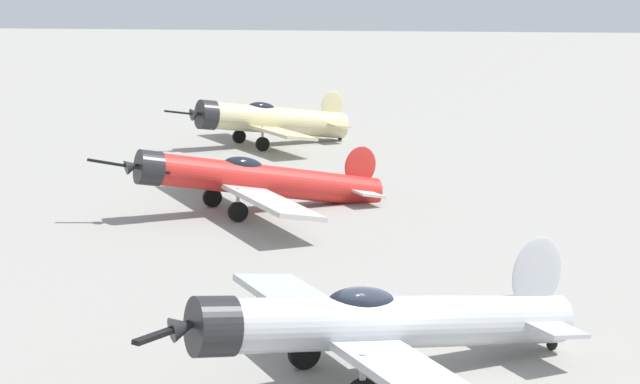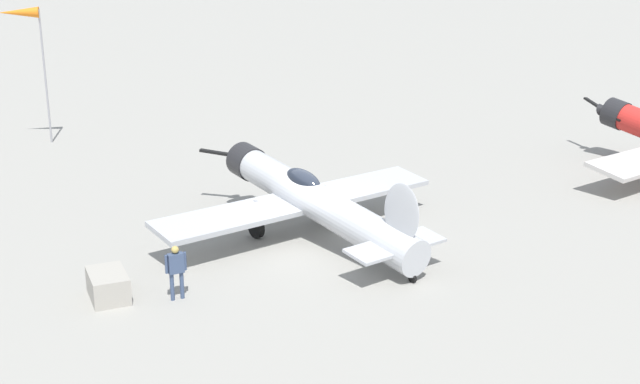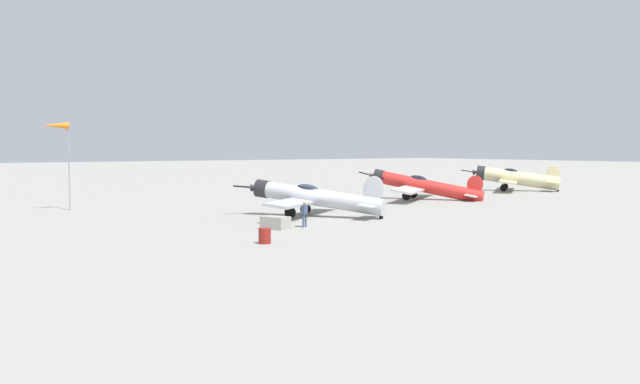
{
  "view_description": "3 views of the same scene",
  "coord_description": "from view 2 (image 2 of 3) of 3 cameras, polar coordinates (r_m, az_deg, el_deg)",
  "views": [
    {
      "loc": [
        22.82,
        2.18,
        9.03
      ],
      "look_at": [
        -13.98,
        -4.29,
        1.6
      ],
      "focal_mm": 57.54,
      "sensor_mm": 36.0,
      "label": 1
    },
    {
      "loc": [
        1.26,
        25.83,
        9.59
      ],
      "look_at": [
        0.0,
        -0.0,
        1.8
      ],
      "focal_mm": 44.61,
      "sensor_mm": 36.0,
      "label": 2
    },
    {
      "loc": [
        27.18,
        39.18,
        4.98
      ],
      "look_at": [
        0.0,
        -0.0,
        1.8
      ],
      "focal_mm": 37.33,
      "sensor_mm": 36.0,
      "label": 3
    }
  ],
  "objects": [
    {
      "name": "ground_crew_mechanic",
      "position": [
        23.15,
        -10.29,
        -5.33
      ],
      "size": [
        0.59,
        0.39,
        1.64
      ],
      "rotation": [
        0.0,
        0.0,
        5.14
      ],
      "color": "#384766",
      "rests_on": "ground_plane"
    },
    {
      "name": "airplane_foreground",
      "position": [
        27.51,
        -0.65,
        -0.53
      ],
      "size": [
        10.08,
        9.37,
        3.1
      ],
      "rotation": [
        0.0,
        0.0,
        5.33
      ],
      "color": "#B7BABF",
      "rests_on": "ground_plane"
    },
    {
      "name": "windsock_mast",
      "position": [
        43.61,
        -20.65,
        11.53
      ],
      "size": [
        2.04,
        0.78,
        7.01
      ],
      "color": "gray",
      "rests_on": "ground_plane"
    },
    {
      "name": "equipment_crate",
      "position": [
        23.9,
        -14.96,
        -6.48
      ],
      "size": [
        1.56,
        1.92,
        0.78
      ],
      "rotation": [
        0.0,
        0.0,
        5.08
      ],
      "color": "#9E998E",
      "rests_on": "ground_plane"
    },
    {
      "name": "ground_plane",
      "position": [
        27.59,
        0.0,
        -3.58
      ],
      "size": [
        400.0,
        400.0,
        0.0
      ],
      "primitive_type": "plane",
      "color": "gray"
    }
  ]
}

